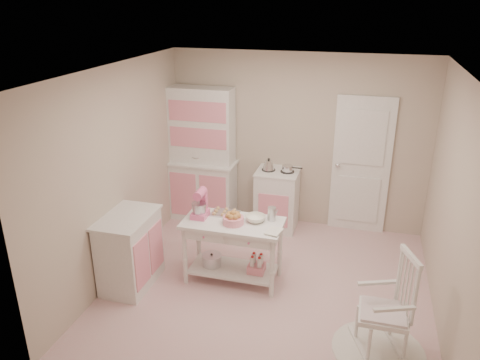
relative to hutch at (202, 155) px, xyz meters
name	(u,v)px	position (x,y,z in m)	size (l,w,h in m)	color
room_shell	(271,160)	(1.42, -1.66, 0.61)	(3.84, 3.84, 2.62)	#D9878C
door	(361,166)	(2.37, 0.21, -0.02)	(0.82, 0.05, 2.04)	white
hutch	(202,155)	(0.00, 0.00, 0.00)	(1.06, 0.50, 2.08)	white
stove	(277,199)	(1.20, -0.05, -0.58)	(0.62, 0.57, 0.92)	white
base_cabinet	(130,251)	(-0.21, -2.02, -0.58)	(0.54, 0.84, 0.92)	white
lace_rug	(378,350)	(2.72, -2.43, -1.03)	(0.92, 0.92, 0.01)	white
rocking_chair	(384,305)	(2.72, -2.43, -0.49)	(0.48, 0.72, 1.10)	white
work_table	(233,251)	(0.96, -1.59, -0.64)	(1.20, 0.60, 0.80)	white
stand_mixer	(200,204)	(0.54, -1.57, -0.07)	(0.20, 0.28, 0.34)	pink
cookie_tray	(225,213)	(0.81, -1.41, -0.23)	(0.34, 0.24, 0.02)	silver
bread_basket	(233,220)	(0.98, -1.64, -0.19)	(0.25, 0.25, 0.09)	pink
mixing_bowl	(256,219)	(1.22, -1.51, -0.20)	(0.24, 0.24, 0.07)	white
metal_pitcher	(272,214)	(1.40, -1.43, -0.16)	(0.10, 0.10, 0.17)	silver
recipe_book	(267,230)	(1.41, -1.71, -0.23)	(0.16, 0.22, 0.02)	white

